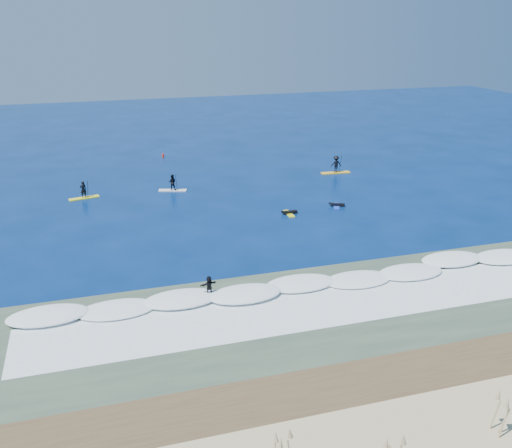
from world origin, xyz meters
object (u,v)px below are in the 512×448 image
object	(u,v)px
prone_paddler_far	(337,205)
marker_buoy	(163,155)
sup_paddler_right	(336,165)
prone_paddler_near	(289,213)
sup_paddler_left	(84,192)
sup_paddler_center	(172,184)
wave_surfer	(209,287)

from	to	relation	value
prone_paddler_far	marker_buoy	bearing A→B (deg)	52.32
sup_paddler_right	marker_buoy	size ratio (longest dim) A/B	5.23
prone_paddler_near	prone_paddler_far	xyz separation A→B (m)	(5.02, 0.73, 0.00)
sup_paddler_left	sup_paddler_right	world-z (taller)	sup_paddler_right
sup_paddler_left	sup_paddler_center	xyz separation A→B (m)	(8.71, 0.05, 0.11)
sup_paddler_right	prone_paddler_near	distance (m)	15.21
prone_paddler_near	wave_surfer	bearing A→B (deg)	143.37
prone_paddler_far	marker_buoy	world-z (taller)	marker_buoy
sup_paddler_center	marker_buoy	size ratio (longest dim) A/B	4.52
sup_paddler_left	wave_surfer	xyz separation A→B (m)	(7.36, -23.69, 0.13)
sup_paddler_left	marker_buoy	xyz separation A→B (m)	(9.76, 14.50, -0.35)
prone_paddler_far	wave_surfer	world-z (taller)	wave_surfer
prone_paddler_near	sup_paddler_center	bearing A→B (deg)	42.03
sup_paddler_left	wave_surfer	world-z (taller)	sup_paddler_left
sup_paddler_left	marker_buoy	bearing A→B (deg)	42.91
prone_paddler_near	wave_surfer	world-z (taller)	wave_surfer
sup_paddler_left	prone_paddler_near	bearing A→B (deg)	-42.92
sup_paddler_right	prone_paddler_near	xyz separation A→B (m)	(-9.79, -11.62, -0.77)
sup_paddler_center	prone_paddler_near	world-z (taller)	sup_paddler_center
marker_buoy	wave_surfer	bearing A→B (deg)	-93.61
sup_paddler_left	sup_paddler_right	bearing A→B (deg)	-10.00
wave_surfer	marker_buoy	world-z (taller)	wave_surfer
sup_paddler_center	prone_paddler_far	size ratio (longest dim) A/B	1.48
prone_paddler_far	prone_paddler_near	bearing A→B (deg)	122.18
sup_paddler_left	prone_paddler_near	world-z (taller)	sup_paddler_left
sup_paddler_right	prone_paddler_near	size ratio (longest dim) A/B	1.75
wave_surfer	sup_paddler_center	bearing A→B (deg)	72.24
sup_paddler_center	sup_paddler_right	xyz separation A→B (m)	(18.76, 1.45, 0.17)
sup_paddler_right	prone_paddler_far	world-z (taller)	sup_paddler_right
prone_paddler_far	marker_buoy	xyz separation A→B (m)	(-12.93, 23.89, 0.14)
sup_paddler_right	marker_buoy	world-z (taller)	sup_paddler_right
sup_paddler_center	sup_paddler_right	world-z (taller)	sup_paddler_right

